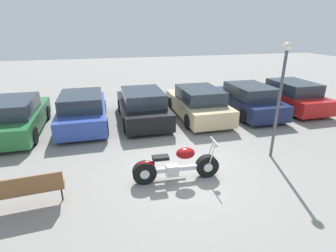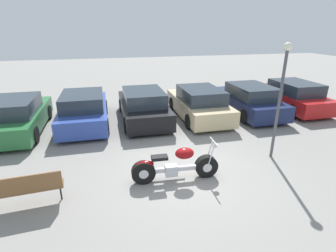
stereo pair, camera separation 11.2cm
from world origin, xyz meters
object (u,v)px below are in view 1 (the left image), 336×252
(parked_car_green, at_px, (15,117))
(parked_car_navy, at_px, (247,100))
(lamp_post, at_px, (281,89))
(parked_car_red, at_px, (289,95))
(park_bench, at_px, (27,188))
(parked_car_champagne, at_px, (198,103))
(parked_car_blue, at_px, (83,110))
(motorcycle, at_px, (176,166))
(parked_car_black, at_px, (142,106))

(parked_car_green, bearing_deg, parked_car_navy, 0.41)
(lamp_post, bearing_deg, parked_car_red, 47.75)
(park_bench, height_order, lamp_post, lamp_post)
(parked_car_champagne, bearing_deg, park_bench, -139.28)
(park_bench, bearing_deg, parked_car_blue, 79.78)
(parked_car_green, distance_m, lamp_post, 9.71)
(parked_car_blue, height_order, park_bench, parked_car_blue)
(motorcycle, distance_m, parked_car_green, 7.09)
(parked_car_green, distance_m, parked_car_blue, 2.56)
(parked_car_black, distance_m, parked_car_champagne, 2.55)
(parked_car_red, distance_m, park_bench, 12.41)
(park_bench, bearing_deg, parked_car_green, 106.66)
(parked_car_green, height_order, parked_car_blue, same)
(parked_car_green, height_order, parked_car_red, same)
(parked_car_navy, bearing_deg, parked_car_red, 4.42)
(parked_car_black, bearing_deg, park_bench, -123.05)
(parked_car_red, bearing_deg, parked_car_blue, 179.84)
(motorcycle, bearing_deg, parked_car_champagne, 63.38)
(motorcycle, height_order, parked_car_champagne, parked_car_champagne)
(parked_car_green, height_order, lamp_post, lamp_post)
(parked_car_champagne, distance_m, parked_car_red, 5.08)
(park_bench, bearing_deg, motorcycle, 5.35)
(parked_car_black, xyz_separation_m, lamp_post, (3.50, -4.50, 1.58))
(park_bench, bearing_deg, parked_car_navy, 31.42)
(motorcycle, relative_size, lamp_post, 0.68)
(parked_car_green, distance_m, parked_car_champagne, 7.62)
(parked_car_champagne, distance_m, park_bench, 8.00)
(motorcycle, relative_size, parked_car_green, 0.54)
(motorcycle, xyz_separation_m, parked_car_red, (7.53, 5.11, 0.23))
(lamp_post, bearing_deg, motorcycle, -170.31)
(parked_car_green, xyz_separation_m, park_bench, (1.55, -5.18, -0.11))
(motorcycle, xyz_separation_m, parked_car_black, (-0.09, 5.08, 0.23))
(motorcycle, distance_m, park_bench, 3.64)
(parked_car_champagne, xyz_separation_m, lamp_post, (0.96, -4.30, 1.58))
(parked_car_navy, distance_m, park_bench, 10.08)
(parked_car_black, relative_size, parked_car_champagne, 1.00)
(parked_car_navy, relative_size, lamp_post, 1.25)
(parked_car_green, relative_size, parked_car_red, 1.00)
(motorcycle, bearing_deg, lamp_post, 9.69)
(motorcycle, distance_m, parked_car_blue, 5.78)
(parked_car_navy, bearing_deg, park_bench, -148.58)
(parked_car_green, distance_m, parked_car_navy, 10.16)
(parked_car_red, bearing_deg, parked_car_navy, -175.58)
(motorcycle, height_order, lamp_post, lamp_post)
(parked_car_green, relative_size, lamp_post, 1.25)
(parked_car_blue, distance_m, parked_car_champagne, 5.09)
(parked_car_red, relative_size, lamp_post, 1.25)
(parked_car_green, relative_size, park_bench, 2.77)
(parked_car_black, relative_size, park_bench, 2.77)
(parked_car_black, xyz_separation_m, parked_car_navy, (5.08, -0.16, 0.00))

